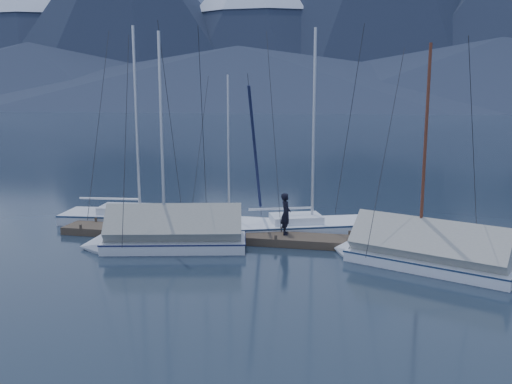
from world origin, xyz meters
TOP-DOWN VIEW (x-y plane):
  - ground at (0.00, 0.00)m, footprint 1000.00×1000.00m
  - mountain_range at (4.12, 370.45)m, footprint 877.00×584.00m
  - dock at (0.00, 2.00)m, footprint 18.00×1.50m
  - mooring_posts at (-0.50, 2.00)m, footprint 15.12×1.52m
  - sailboat_open_left at (-5.89, 4.36)m, footprint 8.13×3.40m
  - sailboat_open_mid at (-1.39, 4.25)m, footprint 6.08×2.59m
  - sailboat_open_right at (2.70, 4.48)m, footprint 7.95×4.79m
  - sailboat_covered_near at (6.55, -0.03)m, footprint 7.19×4.63m
  - sailboat_covered_far at (-3.60, 0.07)m, footprint 7.16×3.59m
  - person at (1.27, 2.24)m, footprint 0.52×0.72m

SIDE VIEW (x-z plane):
  - ground at x=0.00m, z-range 0.00..0.00m
  - dock at x=0.00m, z-range -0.16..0.38m
  - sailboat_open_mid at x=-1.39m, z-range -3.84..4.12m
  - sailboat_open_right at x=2.70m, z-range -4.91..5.26m
  - sailboat_open_left at x=-5.89m, z-range -5.07..5.44m
  - mooring_posts at x=-0.50m, z-range 0.17..0.52m
  - sailboat_covered_near at x=6.55m, z-range -4.05..4.95m
  - sailboat_covered_far at x=-3.60m, z-range -4.35..5.29m
  - person at x=1.27m, z-range 0.34..2.15m
  - mountain_range at x=4.12m, z-range -16.60..133.90m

